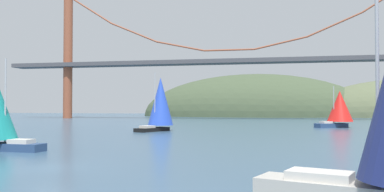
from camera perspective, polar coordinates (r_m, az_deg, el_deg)
name	(u,v)px	position (r m, az deg, el deg)	size (l,w,h in m)	color
ground_plane	(49,168)	(27.07, -19.31, -9.43)	(360.00, 360.00, 0.00)	#385670
headland_center	(255,116)	(158.23, 8.72, -2.78)	(87.07, 44.00, 32.12)	#425138
suspension_bridge	(229,58)	(119.58, 5.20, 5.34)	(138.26, 6.00, 38.92)	brown
sailboat_blue_spinnaker	(160,103)	(63.55, -4.49, -0.98)	(5.42, 7.66, 8.95)	black
sailboat_red_spinnaker	(339,108)	(77.95, 19.81, -1.52)	(7.79, 6.50, 7.40)	navy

